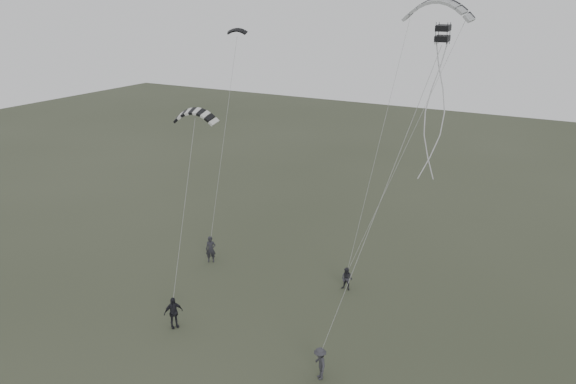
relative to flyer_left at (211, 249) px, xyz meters
The scene contains 9 objects.
ground 8.67m from the flyer_left, 48.65° to the right, with size 140.00×140.00×0.00m, color #323827.
flyer_left is the anchor object (origin of this frame).
flyer_right 9.84m from the flyer_left, ahead, with size 0.73×0.57×1.50m, color #26262B.
flyer_center 8.24m from the flyer_left, 67.93° to the right, with size 1.08×0.45×1.84m, color black.
flyer_far 14.37m from the flyer_left, 32.44° to the right, with size 1.08×0.62×1.67m, color #2D2C32.
kite_dark_small 15.01m from the flyer_left, 93.28° to the left, with size 1.32×0.40×0.46m, color black, non-canonical shape.
kite_pale_large 21.41m from the flyer_left, 21.50° to the left, with size 4.03×0.91×1.65m, color #979A9B, non-canonical shape.
kite_striped 11.01m from the flyer_left, 60.13° to the right, with size 2.62×0.66×1.07m, color black, non-canonical shape.
kite_box 21.70m from the flyer_left, 11.07° to the right, with size 0.57×0.57×0.69m, color black, non-canonical shape.
Camera 1 is at (16.07, -21.74, 17.36)m, focal length 35.00 mm.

